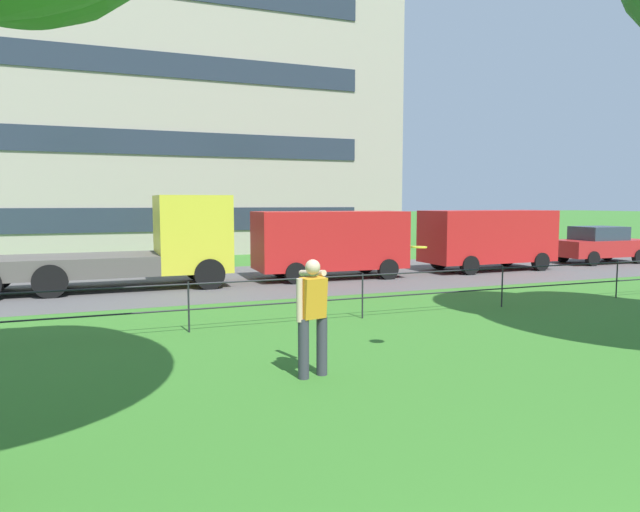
# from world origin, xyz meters

# --- Properties ---
(street_strip) EXTENTS (80.00, 7.96, 0.01)m
(street_strip) POSITION_xyz_m (0.00, 17.44, 0.00)
(street_strip) COLOR #565454
(street_strip) RESTS_ON ground
(park_fence) EXTENTS (33.74, 0.04, 1.00)m
(park_fence) POSITION_xyz_m (0.00, 10.47, 0.67)
(park_fence) COLOR #232328
(park_fence) RESTS_ON ground
(person_thrower) EXTENTS (0.50, 0.83, 1.72)m
(person_thrower) POSITION_xyz_m (-0.62, 6.95, 0.93)
(person_thrower) COLOR #383842
(person_thrower) RESTS_ON ground
(frisbee) EXTENTS (0.38, 0.38, 0.03)m
(frisbee) POSITION_xyz_m (1.36, 7.31, 1.81)
(frisbee) COLOR yellow
(flatbed_truck_left) EXTENTS (7.30, 2.42, 2.75)m
(flatbed_truck_left) POSITION_xyz_m (-2.28, 16.98, 1.22)
(flatbed_truck_left) COLOR yellow
(flatbed_truck_left) RESTS_ON ground
(panel_van_right) EXTENTS (5.06, 2.22, 2.24)m
(panel_van_right) POSITION_xyz_m (3.76, 16.91, 1.27)
(panel_van_right) COLOR red
(panel_van_right) RESTS_ON ground
(panel_van_far_left) EXTENTS (5.03, 2.17, 2.24)m
(panel_van_far_left) POSITION_xyz_m (10.14, 16.89, 1.27)
(panel_van_far_left) COLOR red
(panel_van_far_left) RESTS_ON ground
(car_red_center) EXTENTS (4.04, 1.89, 1.54)m
(car_red_center) POSITION_xyz_m (16.15, 17.26, 0.78)
(car_red_center) COLOR red
(car_red_center) RESTS_ON ground
(apartment_building_background) EXTENTS (35.98, 14.94, 14.42)m
(apartment_building_background) POSITION_xyz_m (-6.01, 33.83, 7.21)
(apartment_building_background) COLOR #ADA393
(apartment_building_background) RESTS_ON ground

